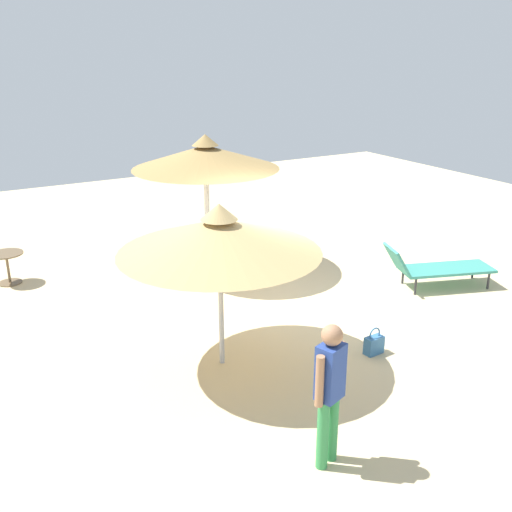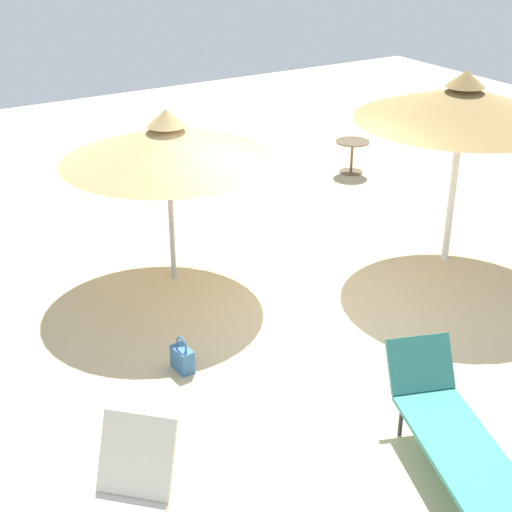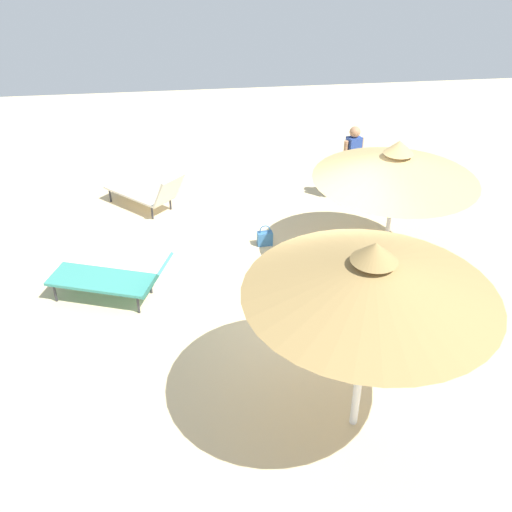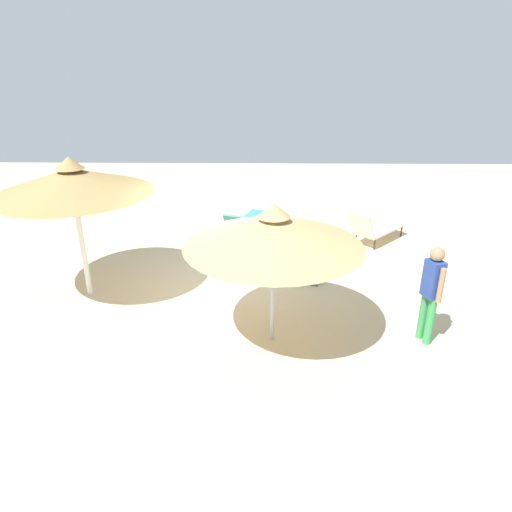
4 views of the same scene
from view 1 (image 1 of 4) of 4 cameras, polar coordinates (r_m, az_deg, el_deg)
ground at (r=10.31m, az=2.53°, el=-5.67°), size 24.00×24.00×0.10m
parasol_umbrella_near_right at (r=11.71m, az=-4.89°, el=9.51°), size 2.90×2.90×2.75m
parasol_umbrella_front at (r=7.98m, az=-3.54°, el=1.99°), size 2.80×2.80×2.39m
lounge_chair_edge at (r=11.66m, az=16.89°, el=-1.03°), size 2.17×1.31×0.86m
person_standing_back at (r=6.41m, az=7.12°, el=-12.42°), size 0.45×0.30×1.69m
handbag at (r=9.08m, az=11.32°, el=-8.36°), size 0.30×0.17×0.43m
side_table_round at (r=12.31m, az=-22.89°, el=-0.59°), size 0.64×0.64×0.62m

